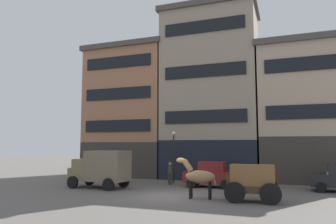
{
  "coord_description": "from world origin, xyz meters",
  "views": [
    {
      "loc": [
        6.59,
        -18.13,
        3.09
      ],
      "look_at": [
        -0.85,
        2.16,
        5.27
      ],
      "focal_mm": 34.03,
      "sensor_mm": 36.0,
      "label": 1
    }
  ],
  "objects_px": {
    "delivery_truck_near": "(101,168)",
    "sedan_light": "(211,174)",
    "pedestrian_officer": "(170,172)",
    "streetlamp_curbside": "(174,149)",
    "cargo_wagon": "(251,180)",
    "draft_horse": "(198,176)"
  },
  "relations": [
    {
      "from": "sedan_light",
      "to": "streetlamp_curbside",
      "type": "relative_size",
      "value": 0.91
    },
    {
      "from": "sedan_light",
      "to": "delivery_truck_near",
      "type": "bearing_deg",
      "value": -157.23
    },
    {
      "from": "sedan_light",
      "to": "pedestrian_officer",
      "type": "bearing_deg",
      "value": 174.88
    },
    {
      "from": "draft_horse",
      "to": "sedan_light",
      "type": "relative_size",
      "value": 0.63
    },
    {
      "from": "draft_horse",
      "to": "pedestrian_officer",
      "type": "distance_m",
      "value": 6.38
    },
    {
      "from": "draft_horse",
      "to": "delivery_truck_near",
      "type": "bearing_deg",
      "value": 165.89
    },
    {
      "from": "cargo_wagon",
      "to": "sedan_light",
      "type": "relative_size",
      "value": 0.8
    },
    {
      "from": "pedestrian_officer",
      "to": "draft_horse",
      "type": "bearing_deg",
      "value": -55.57
    },
    {
      "from": "pedestrian_officer",
      "to": "streetlamp_curbside",
      "type": "xyz_separation_m",
      "value": [
        -0.16,
        1.33,
        1.69
      ]
    },
    {
      "from": "cargo_wagon",
      "to": "streetlamp_curbside",
      "type": "height_order",
      "value": "streetlamp_curbside"
    },
    {
      "from": "delivery_truck_near",
      "to": "pedestrian_officer",
      "type": "relative_size",
      "value": 2.48
    },
    {
      "from": "cargo_wagon",
      "to": "sedan_light",
      "type": "xyz_separation_m",
      "value": [
        -3.34,
        4.97,
        -0.23
      ]
    },
    {
      "from": "cargo_wagon",
      "to": "pedestrian_officer",
      "type": "relative_size",
      "value": 1.66
    },
    {
      "from": "sedan_light",
      "to": "pedestrian_officer",
      "type": "relative_size",
      "value": 2.09
    },
    {
      "from": "cargo_wagon",
      "to": "sedan_light",
      "type": "distance_m",
      "value": 5.99
    },
    {
      "from": "cargo_wagon",
      "to": "delivery_truck_near",
      "type": "distance_m",
      "value": 10.78
    },
    {
      "from": "delivery_truck_near",
      "to": "streetlamp_curbside",
      "type": "height_order",
      "value": "streetlamp_curbside"
    },
    {
      "from": "delivery_truck_near",
      "to": "pedestrian_officer",
      "type": "height_order",
      "value": "delivery_truck_near"
    },
    {
      "from": "draft_horse",
      "to": "streetlamp_curbside",
      "type": "relative_size",
      "value": 0.57
    },
    {
      "from": "cargo_wagon",
      "to": "draft_horse",
      "type": "bearing_deg",
      "value": -179.94
    },
    {
      "from": "sedan_light",
      "to": "pedestrian_officer",
      "type": "height_order",
      "value": "sedan_light"
    },
    {
      "from": "delivery_truck_near",
      "to": "sedan_light",
      "type": "relative_size",
      "value": 1.19
    }
  ]
}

